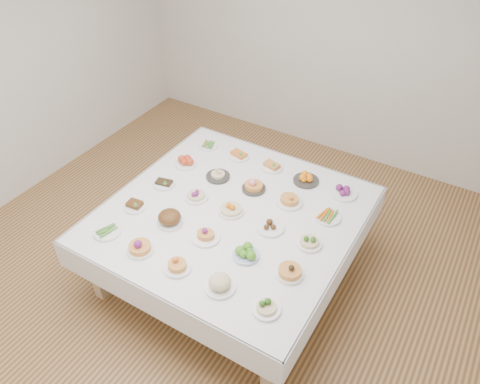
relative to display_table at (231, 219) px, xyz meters
The scene contains 27 objects.
room_envelope 1.17m from the display_table, behind, with size 5.02×5.02×2.81m.
display_table is the anchor object (origin of this frame).
dish_0 1.05m from the display_table, 135.03° to the right, with size 0.22×0.22×0.05m.
dish_1 0.85m from the display_table, 116.22° to the right, with size 0.23×0.23×0.14m.
dish_2 0.77m from the display_table, 90.47° to the right, with size 0.20×0.20×0.11m.
dish_3 0.84m from the display_table, 63.52° to the right, with size 0.23×0.23×0.13m.
dish_4 1.06m from the display_table, 44.50° to the right, with size 0.20×0.20×0.12m.
dish_5 0.85m from the display_table, 153.55° to the right, with size 0.20×0.20×0.09m.
dish_6 0.55m from the display_table, 134.37° to the right, with size 0.24×0.24×0.15m.
dish_7 0.39m from the display_table, 91.44° to the right, with size 0.23×0.23×0.12m.
dish_8 0.54m from the display_table, 45.18° to the right, with size 0.21×0.21×0.10m.
dish_9 0.84m from the display_table, 26.13° to the right, with size 0.21×0.21×0.13m.
dish_10 0.75m from the display_table, behind, with size 0.20×0.20×0.08m.
dish_11 0.39m from the display_table, behind, with size 0.21×0.21×0.11m.
dish_12 0.13m from the display_table, 119.52° to the left, with size 0.24×0.24×0.13m.
dish_13 0.40m from the display_table, ahead, with size 0.23×0.23×0.09m.
dish_14 0.75m from the display_table, ahead, with size 0.20×0.20×0.11m.
dish_15 0.85m from the display_table, 153.92° to the left, with size 0.21×0.21×0.10m.
dish_16 0.54m from the display_table, 135.76° to the left, with size 0.22×0.22×0.11m.
dish_17 0.40m from the display_table, 89.03° to the left, with size 0.22×0.22×0.13m.
dish_18 0.55m from the display_table, 45.28° to the left, with size 0.23×0.23×0.13m.
dish_19 0.83m from the display_table, 26.62° to the left, with size 0.23×0.23×0.06m.
dish_20 1.07m from the display_table, 134.75° to the left, with size 0.20×0.20×0.05m.
dish_21 0.85m from the display_table, 116.76° to the left, with size 0.21×0.21×0.10m.
dish_22 0.77m from the display_table, 90.59° to the left, with size 0.21×0.21×0.09m.
dish_23 0.83m from the display_table, 63.61° to the left, with size 0.24×0.24×0.10m.
dish_24 1.06m from the display_table, 44.91° to the left, with size 0.24×0.24×0.11m.
Camera 1 is at (1.87, -2.56, 3.45)m, focal length 35.00 mm.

